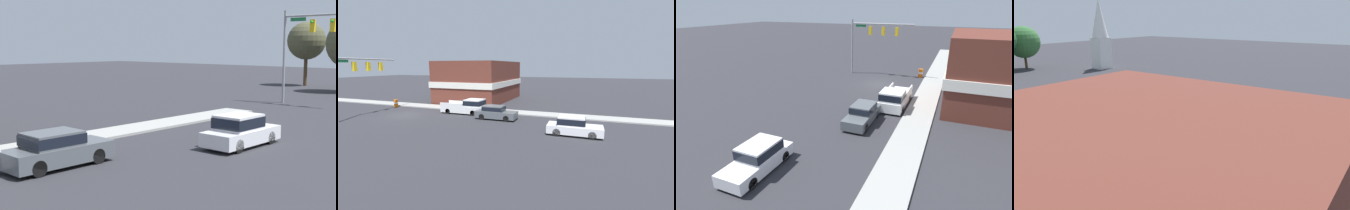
{
  "view_description": "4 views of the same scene",
  "coord_description": "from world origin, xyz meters",
  "views": [
    {
      "loc": [
        14.51,
        0.5,
        5.0
      ],
      "look_at": [
        0.72,
        15.2,
        2.42
      ],
      "focal_mm": 50.0,
      "sensor_mm": 36.0,
      "label": 1
    },
    {
      "loc": [
        20.95,
        20.41,
        5.83
      ],
      "look_at": [
        1.12,
        13.34,
        2.19
      ],
      "focal_mm": 24.0,
      "sensor_mm": 36.0,
      "label": 2
    },
    {
      "loc": [
        -8.02,
        29.4,
        8.85
      ],
      "look_at": [
        -0.85,
        12.86,
        1.98
      ],
      "focal_mm": 28.0,
      "sensor_mm": 36.0,
      "label": 3
    },
    {
      "loc": [
        -18.1,
        -2.64,
        9.03
      ],
      "look_at": [
        0.08,
        10.39,
        2.93
      ],
      "focal_mm": 35.0,
      "sensor_mm": 36.0,
      "label": 4
    }
  ],
  "objects": [
    {
      "name": "sidewalk_curb",
      "position": [
        -5.7,
        0.0,
        0.07
      ],
      "size": [
        2.4,
        60.0,
        0.14
      ],
      "color": "#9E9E99",
      "rests_on": "ground"
    },
    {
      "name": "car_oncoming",
      "position": [
        1.52,
        19.59,
        0.83
      ],
      "size": [
        1.8,
        4.57,
        1.62
      ],
      "rotation": [
        0.0,
        0.0,
        3.14
      ],
      "color": "black",
      "rests_on": "ground"
    },
    {
      "name": "pickup_truck_parked",
      "position": [
        -3.27,
        6.7,
        0.91
      ],
      "size": [
        2.05,
        5.56,
        1.85
      ],
      "color": "black",
      "rests_on": "ground"
    },
    {
      "name": "near_signal_assembly",
      "position": [
        2.51,
        -4.05,
        5.31
      ],
      "size": [
        8.18,
        0.49,
        7.17
      ],
      "color": "gray",
      "rests_on": "ground"
    },
    {
      "name": "ground_plane",
      "position": [
        0.0,
        0.0,
        0.0
      ],
      "size": [
        200.0,
        200.0,
        0.0
      ],
      "primitive_type": "plane",
      "color": "#2D2D33"
    },
    {
      "name": "construction_barrel",
      "position": [
        -3.9,
        -5.39,
        0.55
      ],
      "size": [
        0.58,
        0.58,
        1.08
      ],
      "color": "orange",
      "rests_on": "ground"
    },
    {
      "name": "car_lead",
      "position": [
        -1.71,
        11.08,
        0.78
      ],
      "size": [
        1.75,
        4.6,
        1.51
      ],
      "color": "black",
      "rests_on": "ground"
    }
  ]
}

